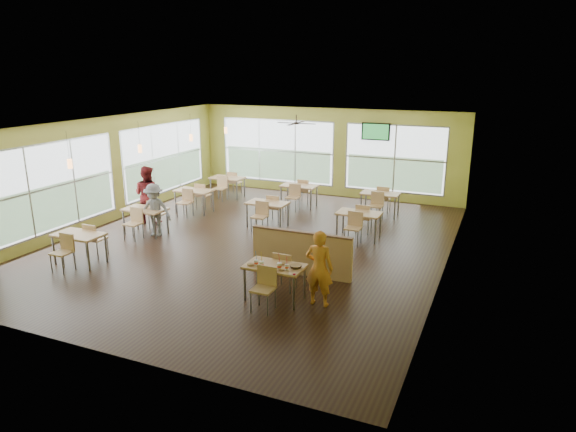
# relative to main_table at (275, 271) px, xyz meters

# --- Properties ---
(room) EXTENTS (12.00, 12.04, 3.20)m
(room) POSITION_rel_main_table_xyz_m (-2.00, 3.00, 0.97)
(room) COLOR black
(room) RESTS_ON ground
(window_bays) EXTENTS (9.24, 10.24, 2.38)m
(window_bays) POSITION_rel_main_table_xyz_m (-4.65, 6.08, 0.85)
(window_bays) COLOR white
(window_bays) RESTS_ON room
(main_table) EXTENTS (1.22, 1.52, 0.87)m
(main_table) POSITION_rel_main_table_xyz_m (0.00, 0.00, 0.00)
(main_table) COLOR tan
(main_table) RESTS_ON floor
(half_wall_divider) EXTENTS (2.40, 0.14, 1.04)m
(half_wall_divider) POSITION_rel_main_table_xyz_m (0.00, 1.45, -0.11)
(half_wall_divider) COLOR tan
(half_wall_divider) RESTS_ON floor
(dining_tables) EXTENTS (6.92, 8.72, 0.87)m
(dining_tables) POSITION_rel_main_table_xyz_m (-3.05, 4.71, -0.00)
(dining_tables) COLOR tan
(dining_tables) RESTS_ON floor
(pendant_lights) EXTENTS (0.11, 7.31, 0.86)m
(pendant_lights) POSITION_rel_main_table_xyz_m (-5.20, 3.68, 1.82)
(pendant_lights) COLOR #2D2119
(pendant_lights) RESTS_ON ceiling
(ceiling_fan) EXTENTS (1.25, 1.25, 0.29)m
(ceiling_fan) POSITION_rel_main_table_xyz_m (-2.00, 6.00, 2.32)
(ceiling_fan) COLOR #2D2119
(ceiling_fan) RESTS_ON ceiling
(tv_backwall) EXTENTS (1.00, 0.07, 0.60)m
(tv_backwall) POSITION_rel_main_table_xyz_m (-0.20, 8.90, 1.82)
(tv_backwall) COLOR black
(tv_backwall) RESTS_ON wall_back
(man_plaid) EXTENTS (0.58, 0.39, 1.56)m
(man_plaid) POSITION_rel_main_table_xyz_m (0.91, 0.13, 0.15)
(man_plaid) COLOR orange
(man_plaid) RESTS_ON floor
(patron_maroon) EXTENTS (0.88, 0.70, 1.76)m
(patron_maroon) POSITION_rel_main_table_xyz_m (-5.83, 3.44, 0.25)
(patron_maroon) COLOR maroon
(patron_maroon) RESTS_ON floor
(patron_grey) EXTENTS (1.06, 0.74, 1.50)m
(patron_grey) POSITION_rel_main_table_xyz_m (-4.85, 2.48, 0.12)
(patron_grey) COLOR slate
(patron_grey) RESTS_ON floor
(cup_blue) EXTENTS (0.09, 0.09, 0.34)m
(cup_blue) POSITION_rel_main_table_xyz_m (-0.33, -0.17, 0.19)
(cup_blue) COLOR white
(cup_blue) RESTS_ON main_table
(cup_yellow) EXTENTS (0.10, 0.10, 0.37)m
(cup_yellow) POSITION_rel_main_table_xyz_m (-0.19, -0.22, 0.19)
(cup_yellow) COLOR white
(cup_yellow) RESTS_ON main_table
(cup_red_near) EXTENTS (0.11, 0.11, 0.38)m
(cup_red_near) POSITION_rel_main_table_xyz_m (0.18, -0.17, 0.20)
(cup_red_near) COLOR white
(cup_red_near) RESTS_ON main_table
(cup_red_far) EXTENTS (0.09, 0.09, 0.31)m
(cup_red_far) POSITION_rel_main_table_xyz_m (0.32, -0.12, 0.18)
(cup_red_far) COLOR white
(cup_red_far) RESTS_ON main_table
(food_basket) EXTENTS (0.25, 0.25, 0.06)m
(food_basket) POSITION_rel_main_table_xyz_m (0.44, 0.05, 0.15)
(food_basket) COLOR black
(food_basket) RESTS_ON main_table
(ketchup_cup) EXTENTS (0.05, 0.05, 0.02)m
(ketchup_cup) POSITION_rel_main_table_xyz_m (0.55, -0.30, 0.13)
(ketchup_cup) COLOR #9D0011
(ketchup_cup) RESTS_ON main_table
(wrapper_left) EXTENTS (0.20, 0.19, 0.04)m
(wrapper_left) POSITION_rel_main_table_xyz_m (-0.45, -0.18, 0.14)
(wrapper_left) COLOR #AB8253
(wrapper_left) RESTS_ON main_table
(wrapper_mid) EXTENTS (0.25, 0.24, 0.05)m
(wrapper_mid) POSITION_rel_main_table_xyz_m (0.09, 0.12, 0.15)
(wrapper_mid) COLOR #AB8253
(wrapper_mid) RESTS_ON main_table
(wrapper_right) EXTENTS (0.13, 0.12, 0.03)m
(wrapper_right) POSITION_rel_main_table_xyz_m (0.24, -0.19, 0.13)
(wrapper_right) COLOR #AB8253
(wrapper_right) RESTS_ON main_table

